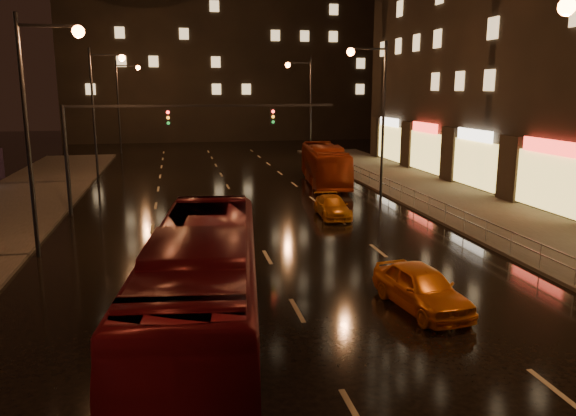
{
  "coord_description": "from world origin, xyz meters",
  "views": [
    {
      "loc": [
        -3.65,
        -12.72,
        7.04
      ],
      "look_at": [
        0.55,
        8.21,
        2.5
      ],
      "focal_mm": 35.0,
      "sensor_mm": 36.0,
      "label": 1
    }
  ],
  "objects": [
    {
      "name": "sidewalk_right",
      "position": [
        13.5,
        15.0,
        0.07
      ],
      "size": [
        7.0,
        70.0,
        0.15
      ],
      "primitive_type": "cube",
      "color": "#38332D",
      "rests_on": "ground"
    },
    {
      "name": "traffic_signal",
      "position": [
        -5.06,
        20.0,
        4.74
      ],
      "size": [
        15.31,
        0.32,
        6.2
      ],
      "color": "black",
      "rests_on": "ground"
    },
    {
      "name": "building_distant",
      "position": [
        4.0,
        72.0,
        18.0
      ],
      "size": [
        44.0,
        16.0,
        36.0
      ],
      "primitive_type": "cube",
      "color": "black",
      "rests_on": "ground"
    },
    {
      "name": "ground",
      "position": [
        0.0,
        20.0,
        0.0
      ],
      "size": [
        140.0,
        140.0,
        0.0
      ],
      "primitive_type": "plane",
      "color": "black",
      "rests_on": "ground"
    },
    {
      "name": "taxi_near",
      "position": [
        4.0,
        3.36,
        0.72
      ],
      "size": [
        2.24,
        4.43,
        1.45
      ],
      "primitive_type": "imported",
      "rotation": [
        0.0,
        0.0,
        0.13
      ],
      "color": "orange",
      "rests_on": "ground"
    },
    {
      "name": "bus_red",
      "position": [
        -3.08,
        2.0,
        1.7
      ],
      "size": [
        4.33,
        12.46,
        3.4
      ],
      "primitive_type": "imported",
      "rotation": [
        0.0,
        0.0,
        -0.12
      ],
      "color": "#570C14",
      "rests_on": "ground"
    },
    {
      "name": "bus_curb",
      "position": [
        7.28,
        27.75,
        1.47
      ],
      "size": [
        3.77,
        10.77,
        2.94
      ],
      "primitive_type": "imported",
      "rotation": [
        0.0,
        0.0,
        -0.13
      ],
      "color": "maroon",
      "rests_on": "ground"
    },
    {
      "name": "railing_right",
      "position": [
        10.2,
        18.0,
        0.9
      ],
      "size": [
        0.05,
        56.0,
        1.0
      ],
      "color": "#99999E",
      "rests_on": "sidewalk_right"
    },
    {
      "name": "taxi_far",
      "position": [
        4.84,
        16.96,
        0.57
      ],
      "size": [
        1.81,
        4.01,
        1.14
      ],
      "primitive_type": "imported",
      "rotation": [
        0.0,
        0.0,
        -0.05
      ],
      "color": "#C97212",
      "rests_on": "ground"
    }
  ]
}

